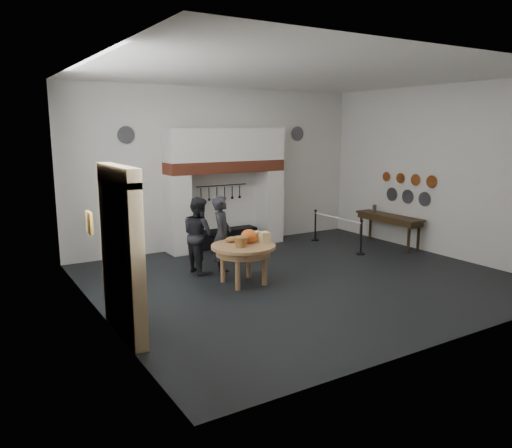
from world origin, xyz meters
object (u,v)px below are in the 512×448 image
work_table (243,246)px  barrier_post_far (315,226)px  iron_range (225,238)px  side_table (389,216)px  barrier_post_near (361,238)px  visitor_far (199,235)px  visitor_near (222,235)px

work_table → barrier_post_far: 4.80m
work_table → barrier_post_far: bearing=32.8°
iron_range → side_table: bearing=-30.3°
barrier_post_near → barrier_post_far: size_ratio=1.00×
iron_range → work_table: bearing=-111.6°
work_table → barrier_post_far: barrier_post_far is taller
work_table → barrier_post_near: barrier_post_near is taller
iron_range → visitor_far: size_ratio=1.05×
visitor_near → barrier_post_near: 4.10m
visitor_near → side_table: bearing=-52.5°
work_table → visitor_near: bearing=92.2°
visitor_far → barrier_post_near: size_ratio=2.00×
barrier_post_near → work_table: bearing=-171.6°
visitor_near → barrier_post_near: bearing=-57.6°
side_table → barrier_post_near: 1.52m
side_table → barrier_post_near: (-1.41, -0.37, -0.42)m
side_table → iron_range: bearing=149.7°
visitor_far → iron_range: bearing=-45.6°
visitor_far → barrier_post_near: visitor_far is taller
iron_range → work_table: (-1.33, -3.36, 0.59)m
barrier_post_far → iron_range: bearing=164.0°
barrier_post_near → visitor_far: bearing=170.6°
work_table → side_table: side_table is taller
barrier_post_near → barrier_post_far: bearing=90.0°
visitor_near → side_table: size_ratio=0.84×
work_table → iron_range: bearing=68.4°
work_table → visitor_far: bearing=108.1°
visitor_far → barrier_post_far: 4.66m
side_table → visitor_far: bearing=176.4°
iron_range → side_table: size_ratio=0.86×
iron_range → work_table: work_table is taller
iron_range → visitor_far: 2.77m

